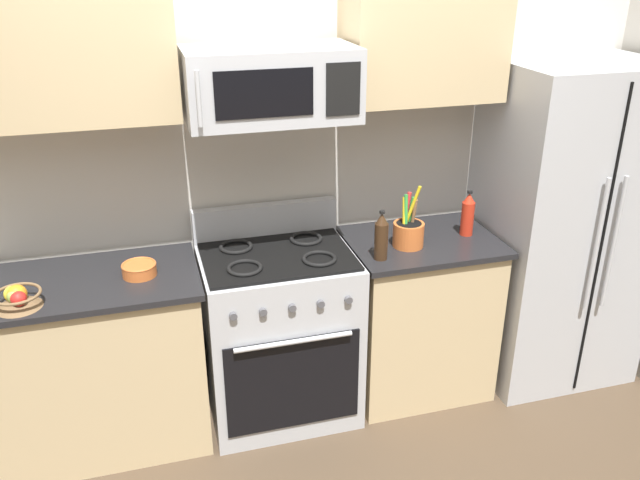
{
  "coord_description": "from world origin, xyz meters",
  "views": [
    {
      "loc": [
        -0.6,
        -2.23,
        2.32
      ],
      "look_at": [
        0.19,
        0.54,
        1.03
      ],
      "focal_mm": 37.06,
      "sensor_mm": 36.0,
      "label": 1
    }
  ],
  "objects_px": {
    "bottle_soy": "(381,237)",
    "prep_bowl": "(139,269)",
    "utensil_crock": "(408,232)",
    "refrigerator": "(561,226)",
    "fruit_basket": "(17,298)",
    "range_oven": "(279,332)",
    "microwave": "(271,84)",
    "bottle_hot_sauce": "(468,215)"
  },
  "relations": [
    {
      "from": "refrigerator",
      "to": "utensil_crock",
      "type": "height_order",
      "value": "refrigerator"
    },
    {
      "from": "microwave",
      "to": "bottle_hot_sauce",
      "type": "bearing_deg",
      "value": -1.69
    },
    {
      "from": "utensil_crock",
      "to": "range_oven",
      "type": "bearing_deg",
      "value": 175.37
    },
    {
      "from": "bottle_hot_sauce",
      "to": "bottle_soy",
      "type": "bearing_deg",
      "value": -164.11
    },
    {
      "from": "refrigerator",
      "to": "fruit_basket",
      "type": "xyz_separation_m",
      "value": [
        -2.77,
        -0.17,
        0.06
      ]
    },
    {
      "from": "fruit_basket",
      "to": "bottle_hot_sauce",
      "type": "xyz_separation_m",
      "value": [
        2.19,
        0.18,
        0.07
      ]
    },
    {
      "from": "refrigerator",
      "to": "utensil_crock",
      "type": "xyz_separation_m",
      "value": [
        -0.93,
        -0.04,
        0.09
      ]
    },
    {
      "from": "refrigerator",
      "to": "bottle_soy",
      "type": "distance_m",
      "value": 1.14
    },
    {
      "from": "refrigerator",
      "to": "microwave",
      "type": "relative_size",
      "value": 2.34
    },
    {
      "from": "bottle_hot_sauce",
      "to": "bottle_soy",
      "type": "distance_m",
      "value": 0.57
    },
    {
      "from": "range_oven",
      "to": "fruit_basket",
      "type": "distance_m",
      "value": 1.27
    },
    {
      "from": "microwave",
      "to": "refrigerator",
      "type": "bearing_deg",
      "value": -1.53
    },
    {
      "from": "range_oven",
      "to": "fruit_basket",
      "type": "relative_size",
      "value": 5.46
    },
    {
      "from": "prep_bowl",
      "to": "fruit_basket",
      "type": "bearing_deg",
      "value": -161.89
    },
    {
      "from": "prep_bowl",
      "to": "range_oven",
      "type": "bearing_deg",
      "value": 1.77
    },
    {
      "from": "refrigerator",
      "to": "utensil_crock",
      "type": "distance_m",
      "value": 0.94
    },
    {
      "from": "range_oven",
      "to": "utensil_crock",
      "type": "bearing_deg",
      "value": -4.63
    },
    {
      "from": "bottle_soy",
      "to": "bottle_hot_sauce",
      "type": "bearing_deg",
      "value": 15.89
    },
    {
      "from": "range_oven",
      "to": "bottle_soy",
      "type": "distance_m",
      "value": 0.75
    },
    {
      "from": "fruit_basket",
      "to": "bottle_soy",
      "type": "xyz_separation_m",
      "value": [
        1.65,
        0.03,
        0.07
      ]
    },
    {
      "from": "refrigerator",
      "to": "microwave",
      "type": "bearing_deg",
      "value": 178.47
    },
    {
      "from": "bottle_soy",
      "to": "prep_bowl",
      "type": "bearing_deg",
      "value": 173.05
    },
    {
      "from": "fruit_basket",
      "to": "prep_bowl",
      "type": "height_order",
      "value": "fruit_basket"
    },
    {
      "from": "range_oven",
      "to": "fruit_basket",
      "type": "bearing_deg",
      "value": -170.94
    },
    {
      "from": "refrigerator",
      "to": "utensil_crock",
      "type": "bearing_deg",
      "value": -177.71
    },
    {
      "from": "range_oven",
      "to": "bottle_hot_sauce",
      "type": "xyz_separation_m",
      "value": [
        1.03,
        -0.0,
        0.55
      ]
    },
    {
      "from": "bottle_soy",
      "to": "prep_bowl",
      "type": "height_order",
      "value": "bottle_soy"
    },
    {
      "from": "microwave",
      "to": "fruit_basket",
      "type": "height_order",
      "value": "microwave"
    },
    {
      "from": "range_oven",
      "to": "bottle_hot_sauce",
      "type": "relative_size",
      "value": 4.41
    },
    {
      "from": "refrigerator",
      "to": "bottle_soy",
      "type": "height_order",
      "value": "refrigerator"
    },
    {
      "from": "microwave",
      "to": "prep_bowl",
      "type": "distance_m",
      "value": 1.05
    },
    {
      "from": "range_oven",
      "to": "microwave",
      "type": "distance_m",
      "value": 1.28
    },
    {
      "from": "utensil_crock",
      "to": "prep_bowl",
      "type": "xyz_separation_m",
      "value": [
        -1.33,
        0.03,
        -0.04
      ]
    },
    {
      "from": "bottle_soy",
      "to": "refrigerator",
      "type": "bearing_deg",
      "value": 7.24
    },
    {
      "from": "range_oven",
      "to": "bottle_hot_sauce",
      "type": "bearing_deg",
      "value": -0.26
    },
    {
      "from": "utensil_crock",
      "to": "bottle_soy",
      "type": "bearing_deg",
      "value": -150.84
    },
    {
      "from": "utensil_crock",
      "to": "prep_bowl",
      "type": "relative_size",
      "value": 2.04
    },
    {
      "from": "utensil_crock",
      "to": "fruit_basket",
      "type": "distance_m",
      "value": 1.84
    },
    {
      "from": "fruit_basket",
      "to": "bottle_soy",
      "type": "bearing_deg",
      "value": 0.9
    },
    {
      "from": "refrigerator",
      "to": "bottle_soy",
      "type": "bearing_deg",
      "value": -172.76
    },
    {
      "from": "fruit_basket",
      "to": "prep_bowl",
      "type": "relative_size",
      "value": 1.24
    },
    {
      "from": "range_oven",
      "to": "microwave",
      "type": "relative_size",
      "value": 1.42
    }
  ]
}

